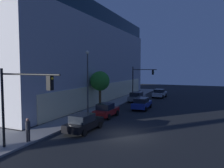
{
  "coord_description": "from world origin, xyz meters",
  "views": [
    {
      "loc": [
        -17.81,
        -6.4,
        5.85
      ],
      "look_at": [
        5.61,
        3.58,
        3.97
      ],
      "focal_mm": 35.11,
      "sensor_mm": 36.0,
      "label": 1
    }
  ],
  "objects": [
    {
      "name": "pedestrian_waiting",
      "position": [
        -5.07,
        6.1,
        1.24
      ],
      "size": [
        0.36,
        0.36,
        1.84
      ],
      "color": "black",
      "rests_on": "sidewalk_corner"
    },
    {
      "name": "car_black",
      "position": [
        -0.54,
        3.8,
        0.81
      ],
      "size": [
        4.62,
        2.12,
        1.62
      ],
      "color": "black",
      "rests_on": "ground"
    },
    {
      "name": "sidewalk_tree",
      "position": [
        10.31,
        7.46,
        3.94
      ],
      "size": [
        2.8,
        2.8,
        5.23
      ],
      "color": "brown",
      "rests_on": "sidewalk_corner"
    },
    {
      "name": "car_red",
      "position": [
        5.57,
        4.34,
        0.83
      ],
      "size": [
        4.09,
        2.03,
        1.66
      ],
      "color": "maroon",
      "rests_on": "ground"
    },
    {
      "name": "street_lamp_sidewalk",
      "position": [
        5.21,
        6.59,
        5.04
      ],
      "size": [
        0.44,
        0.44,
        7.76
      ],
      "color": "#414141",
      "rests_on": "sidewalk_corner"
    },
    {
      "name": "car_silver",
      "position": [
        25.28,
        1.76,
        0.86
      ],
      "size": [
        4.64,
        2.28,
        1.68
      ],
      "color": "#B7BABF",
      "rests_on": "ground"
    },
    {
      "name": "modern_building",
      "position": [
        16.75,
        19.51,
        7.84
      ],
      "size": [
        39.95,
        21.85,
        15.83
      ],
      "color": "#4C4C51",
      "rests_on": "ground"
    },
    {
      "name": "traffic_light_far_corner",
      "position": [
        22.33,
        4.86,
        4.09
      ],
      "size": [
        0.32,
        4.64,
        5.93
      ],
      "color": "black",
      "rests_on": "sidewalk_corner"
    },
    {
      "name": "car_blue",
      "position": [
        12.05,
        1.73,
        0.85
      ],
      "size": [
        4.66,
        2.08,
        1.65
      ],
      "color": "navy",
      "rests_on": "ground"
    },
    {
      "name": "car_grey",
      "position": [
        18.52,
        4.39,
        0.84
      ],
      "size": [
        4.5,
        2.27,
        1.68
      ],
      "color": "slate",
      "rests_on": "ground"
    },
    {
      "name": "traffic_light_near_corner",
      "position": [
        -6.81,
        5.02,
        4.04
      ],
      "size": [
        0.59,
        5.35,
        5.67
      ],
      "color": "black",
      "rests_on": "sidewalk_corner"
    },
    {
      "name": "ground_plane",
      "position": [
        0.0,
        0.0,
        0.0
      ],
      "size": [
        120.0,
        120.0,
        0.0
      ],
      "primitive_type": "plane",
      "color": "black"
    }
  ]
}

